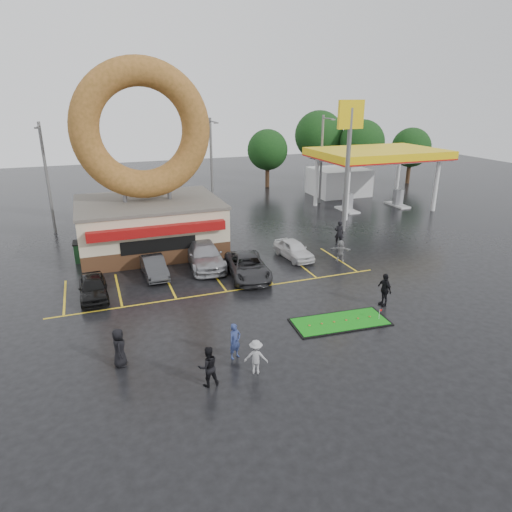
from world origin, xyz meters
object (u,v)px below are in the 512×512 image
object	(u,v)px
car_black	(93,287)
dumpster	(88,251)
streetlight_mid	(212,165)
car_grey	(248,266)
streetlight_right	(322,158)
car_silver	(204,255)
streetlight_left	(47,176)
car_white	(294,249)
gas_station	(360,167)
person_cameraman	(384,289)
person_blue	(235,341)
shell_sign	(349,142)
putting_green	(340,322)
donut_shop	(147,190)
car_dgrey	(154,267)

from	to	relation	value
car_black	dumpster	distance (m)	6.76
streetlight_mid	car_grey	xyz separation A→B (m)	(-2.06, -15.76, -4.08)
streetlight_right	car_silver	world-z (taller)	streetlight_right
streetlight_left	car_white	xyz separation A→B (m)	(16.16, -12.62, -4.13)
gas_station	streetlight_mid	world-z (taller)	streetlight_mid
streetlight_mid	dumpster	size ratio (longest dim) A/B	5.00
dumpster	gas_station	bearing A→B (deg)	19.90
streetlight_left	person_cameraman	xyz separation A→B (m)	(17.63, -21.26, -3.85)
car_black	person_cameraman	world-z (taller)	person_cameraman
dumpster	car_silver	bearing A→B (deg)	-26.63
car_silver	car_white	distance (m)	6.35
car_grey	person_blue	xyz separation A→B (m)	(-3.66, -8.73, 0.13)
shell_sign	car_black	bearing A→B (deg)	-161.64
car_white	putting_green	size ratio (longest dim) A/B	0.75
car_white	person_blue	distance (m)	13.42
donut_shop	person_cameraman	distance (m)	18.18
car_dgrey	person_cameraman	bearing A→B (deg)	-39.47
streetlight_right	car_white	size ratio (longest dim) A/B	2.34
car_white	car_dgrey	bearing A→B (deg)	174.32
person_cameraman	dumpster	size ratio (longest dim) A/B	1.04
car_grey	dumpster	size ratio (longest dim) A/B	2.81
car_dgrey	dumpster	distance (m)	6.04
streetlight_left	car_white	distance (m)	20.92
dumpster	putting_green	size ratio (longest dim) A/B	0.35
car_white	person_blue	size ratio (longest dim) A/B	2.32
gas_station	car_white	world-z (taller)	gas_station
car_grey	putting_green	xyz separation A→B (m)	(2.39, -7.50, -0.66)
car_grey	person_blue	bearing A→B (deg)	-105.39
shell_sign	dumpster	xyz separation A→B (m)	(-20.50, -0.01, -6.73)
streetlight_mid	streetlight_right	distance (m)	12.04
streetlight_mid	person_cameraman	distance (m)	22.88
streetlight_left	car_white	world-z (taller)	streetlight_left
car_grey	car_white	world-z (taller)	car_grey
streetlight_left	car_dgrey	world-z (taller)	streetlight_left
donut_shop	gas_station	xyz separation A→B (m)	(23.00, 7.97, -0.77)
car_black	car_white	distance (m)	13.71
car_black	car_white	xyz separation A→B (m)	(13.55, 2.06, 0.00)
gas_station	car_black	size ratio (longest dim) A/B	3.56
gas_station	dumpster	distance (m)	29.08
dumpster	car_grey	bearing A→B (deg)	-34.00
putting_green	car_black	bearing A→B (deg)	147.15
putting_green	streetlight_left	bearing A→B (deg)	122.78
streetlight_right	car_black	xyz separation A→B (m)	(-23.39, -16.68, -4.13)
person_cameraman	shell_sign	bearing A→B (deg)	157.05
streetlight_right	car_grey	distance (m)	22.25
gas_station	person_blue	bearing A→B (deg)	-131.56
donut_shop	shell_sign	distance (m)	16.29
car_dgrey	gas_station	bearing A→B (deg)	28.09
car_dgrey	car_white	distance (m)	9.79
putting_green	car_silver	bearing A→B (deg)	113.45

